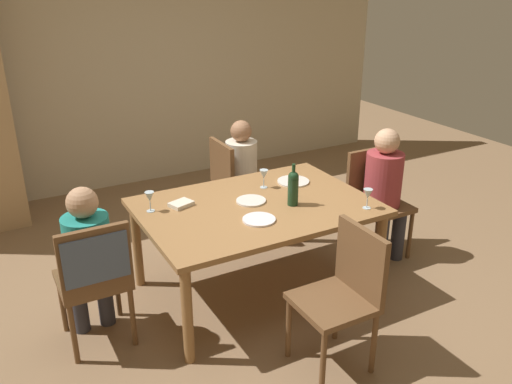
{
  "coord_description": "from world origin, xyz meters",
  "views": [
    {
      "loc": [
        -1.73,
        -3.15,
        2.34
      ],
      "look_at": [
        0.0,
        0.0,
        0.84
      ],
      "focal_mm": 37.45,
      "sensor_mm": 36.0,
      "label": 1
    }
  ],
  "objects_px": {
    "dinner_plate_host": "(293,181)",
    "dinner_plate_guest_left": "(251,201)",
    "chair_far_right": "(233,181)",
    "dining_table": "(256,214)",
    "chair_near": "(345,289)",
    "person_woman_host": "(385,186)",
    "wine_bottle_tall_green": "(293,187)",
    "person_man_bearded": "(88,253)",
    "dinner_plate_guest_right": "(259,219)",
    "person_man_guest": "(244,168)",
    "wine_glass_near_left": "(264,175)",
    "chair_right_end": "(375,195)",
    "chair_left_end": "(95,270)",
    "wine_glass_centre": "(150,198)",
    "wine_glass_near_right": "(368,195)"
  },
  "relations": [
    {
      "from": "person_man_guest",
      "to": "wine_bottle_tall_green",
      "type": "xyz_separation_m",
      "value": [
        -0.17,
        -1.1,
        0.24
      ]
    },
    {
      "from": "wine_glass_centre",
      "to": "dinner_plate_guest_right",
      "type": "height_order",
      "value": "wine_glass_centre"
    },
    {
      "from": "dinner_plate_guest_left",
      "to": "chair_left_end",
      "type": "bearing_deg",
      "value": -171.21
    },
    {
      "from": "chair_far_right",
      "to": "person_man_guest",
      "type": "xyz_separation_m",
      "value": [
        0.11,
        0.0,
        0.1
      ]
    },
    {
      "from": "dining_table",
      "to": "wine_glass_near_left",
      "type": "distance_m",
      "value": 0.38
    },
    {
      "from": "chair_right_end",
      "to": "dinner_plate_guest_left",
      "type": "height_order",
      "value": "chair_right_end"
    },
    {
      "from": "chair_near",
      "to": "person_man_bearded",
      "type": "xyz_separation_m",
      "value": [
        -1.31,
        1.0,
        0.11
      ]
    },
    {
      "from": "chair_right_end",
      "to": "wine_glass_centre",
      "type": "bearing_deg",
      "value": -5.07
    },
    {
      "from": "person_woman_host",
      "to": "dinner_plate_host",
      "type": "distance_m",
      "value": 0.79
    },
    {
      "from": "dinner_plate_host",
      "to": "dinner_plate_guest_left",
      "type": "bearing_deg",
      "value": -159.49
    },
    {
      "from": "wine_bottle_tall_green",
      "to": "wine_glass_centre",
      "type": "relative_size",
      "value": 2.14
    },
    {
      "from": "chair_near",
      "to": "dinner_plate_host",
      "type": "bearing_deg",
      "value": -17.95
    },
    {
      "from": "chair_left_end",
      "to": "wine_glass_centre",
      "type": "height_order",
      "value": "chair_left_end"
    },
    {
      "from": "dinner_plate_guest_left",
      "to": "dinner_plate_guest_right",
      "type": "relative_size",
      "value": 0.96
    },
    {
      "from": "dinner_plate_guest_left",
      "to": "chair_right_end",
      "type": "bearing_deg",
      "value": 1.06
    },
    {
      "from": "wine_glass_near_left",
      "to": "wine_bottle_tall_green",
      "type": "bearing_deg",
      "value": -86.9
    },
    {
      "from": "chair_left_end",
      "to": "wine_bottle_tall_green",
      "type": "height_order",
      "value": "wine_bottle_tall_green"
    },
    {
      "from": "dining_table",
      "to": "chair_near",
      "type": "height_order",
      "value": "chair_near"
    },
    {
      "from": "person_woman_host",
      "to": "chair_far_right",
      "type": "bearing_deg",
      "value": -46.99
    },
    {
      "from": "dining_table",
      "to": "chair_near",
      "type": "relative_size",
      "value": 1.83
    },
    {
      "from": "dining_table",
      "to": "person_man_bearded",
      "type": "xyz_separation_m",
      "value": [
        -1.22,
        0.03,
        -0.02
      ]
    },
    {
      "from": "wine_glass_near_right",
      "to": "person_woman_host",
      "type": "bearing_deg",
      "value": 37.25
    },
    {
      "from": "dinner_plate_host",
      "to": "dinner_plate_guest_right",
      "type": "xyz_separation_m",
      "value": [
        -0.59,
        -0.49,
        0.0
      ]
    },
    {
      "from": "chair_right_end",
      "to": "chair_far_right",
      "type": "relative_size",
      "value": 1.0
    },
    {
      "from": "chair_near",
      "to": "wine_glass_near_left",
      "type": "relative_size",
      "value": 6.17
    },
    {
      "from": "person_man_guest",
      "to": "wine_glass_near_right",
      "type": "bearing_deg",
      "value": 10.77
    },
    {
      "from": "person_man_guest",
      "to": "wine_glass_centre",
      "type": "bearing_deg",
      "value": -57.64
    },
    {
      "from": "dining_table",
      "to": "person_woman_host",
      "type": "distance_m",
      "value": 1.22
    },
    {
      "from": "chair_near",
      "to": "dinner_plate_host",
      "type": "distance_m",
      "value": 1.3
    },
    {
      "from": "dining_table",
      "to": "wine_bottle_tall_green",
      "type": "relative_size",
      "value": 5.3
    },
    {
      "from": "person_woman_host",
      "to": "wine_bottle_tall_green",
      "type": "height_order",
      "value": "person_woman_host"
    },
    {
      "from": "chair_far_right",
      "to": "dinner_plate_guest_left",
      "type": "bearing_deg",
      "value": -18.27
    },
    {
      "from": "chair_far_right",
      "to": "person_man_bearded",
      "type": "relative_size",
      "value": 0.83
    },
    {
      "from": "person_man_bearded",
      "to": "wine_glass_centre",
      "type": "relative_size",
      "value": 7.46
    },
    {
      "from": "person_woman_host",
      "to": "dinner_plate_host",
      "type": "bearing_deg",
      "value": -20.25
    },
    {
      "from": "wine_glass_near_right",
      "to": "chair_near",
      "type": "bearing_deg",
      "value": -138.01
    },
    {
      "from": "chair_near",
      "to": "dinner_plate_guest_left",
      "type": "distance_m",
      "value": 1.06
    },
    {
      "from": "dining_table",
      "to": "wine_glass_centre",
      "type": "height_order",
      "value": "wine_glass_centre"
    },
    {
      "from": "dining_table",
      "to": "chair_near",
      "type": "distance_m",
      "value": 0.98
    },
    {
      "from": "person_man_bearded",
      "to": "wine_glass_near_right",
      "type": "xyz_separation_m",
      "value": [
        1.9,
        -0.47,
        0.2
      ]
    },
    {
      "from": "wine_glass_near_left",
      "to": "person_man_bearded",
      "type": "bearing_deg",
      "value": -170.63
    },
    {
      "from": "chair_left_end",
      "to": "wine_glass_near_left",
      "type": "height_order",
      "value": "chair_left_end"
    },
    {
      "from": "wine_glass_near_left",
      "to": "wine_glass_centre",
      "type": "relative_size",
      "value": 1.0
    },
    {
      "from": "wine_glass_near_right",
      "to": "dinner_plate_guest_right",
      "type": "height_order",
      "value": "wine_glass_near_right"
    },
    {
      "from": "chair_left_end",
      "to": "chair_near",
      "type": "bearing_deg",
      "value": -32.91
    },
    {
      "from": "dinner_plate_guest_right",
      "to": "person_man_guest",
      "type": "bearing_deg",
      "value": 67.03
    },
    {
      "from": "chair_near",
      "to": "person_man_bearded",
      "type": "relative_size",
      "value": 0.83
    },
    {
      "from": "dining_table",
      "to": "person_man_guest",
      "type": "xyz_separation_m",
      "value": [
        0.41,
        0.97,
        -0.03
      ]
    },
    {
      "from": "person_man_bearded",
      "to": "dinner_plate_host",
      "type": "bearing_deg",
      "value": 7.41
    },
    {
      "from": "dinner_plate_host",
      "to": "wine_glass_centre",
      "type": "bearing_deg",
      "value": 179.43
    }
  ]
}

